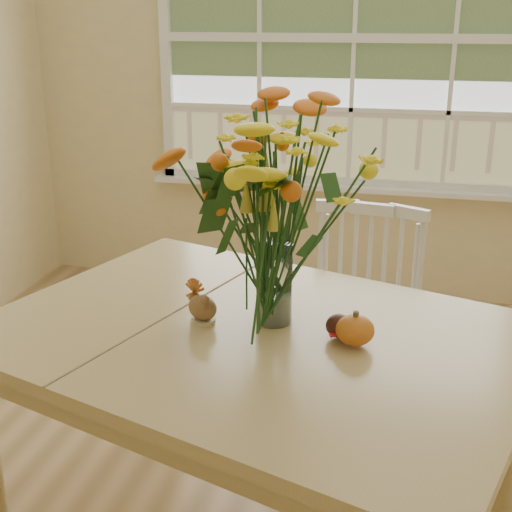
# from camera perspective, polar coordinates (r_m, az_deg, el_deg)

# --- Properties ---
(wall_back) EXTENTS (4.00, 0.02, 2.70)m
(wall_back) POSITION_cam_1_polar(r_m,az_deg,el_deg) (4.13, 8.12, 14.79)
(wall_back) COLOR beige
(wall_back) RESTS_ON floor
(window) EXTENTS (2.42, 0.12, 1.74)m
(window) POSITION_cam_1_polar(r_m,az_deg,el_deg) (4.09, 8.19, 17.29)
(window) COLOR silver
(window) RESTS_ON wall_back
(dining_table) EXTENTS (1.79, 1.51, 0.82)m
(dining_table) POSITION_cam_1_polar(r_m,az_deg,el_deg) (2.03, -0.13, -8.52)
(dining_table) COLOR tan
(dining_table) RESTS_ON floor
(windsor_chair) EXTENTS (0.50, 0.48, 0.96)m
(windsor_chair) POSITION_cam_1_polar(r_m,az_deg,el_deg) (2.78, 8.77, -5.00)
(windsor_chair) COLOR white
(windsor_chair) RESTS_ON floor
(flower_vase) EXTENTS (0.50, 0.50, 0.60)m
(flower_vase) POSITION_cam_1_polar(r_m,az_deg,el_deg) (1.92, 1.58, 4.33)
(flower_vase) COLOR white
(flower_vase) RESTS_ON dining_table
(pumpkin) EXTENTS (0.11, 0.11, 0.08)m
(pumpkin) POSITION_cam_1_polar(r_m,az_deg,el_deg) (1.90, 8.25, -6.26)
(pumpkin) COLOR #C15016
(pumpkin) RESTS_ON dining_table
(turkey_figurine) EXTENTS (0.11, 0.10, 0.12)m
(turkey_figurine) POSITION_cam_1_polar(r_m,az_deg,el_deg) (2.02, -4.48, -4.32)
(turkey_figurine) COLOR #CCB78C
(turkey_figurine) RESTS_ON dining_table
(dark_gourd) EXTENTS (0.13, 0.08, 0.07)m
(dark_gourd) POSITION_cam_1_polar(r_m,az_deg,el_deg) (1.94, 6.92, -5.89)
(dark_gourd) COLOR #38160F
(dark_gourd) RESTS_ON dining_table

